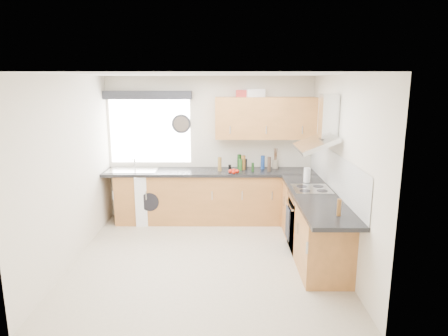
{
  "coord_description": "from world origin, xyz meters",
  "views": [
    {
      "loc": [
        0.27,
        -5.17,
        2.43
      ],
      "look_at": [
        0.25,
        0.85,
        1.1
      ],
      "focal_mm": 32.0,
      "sensor_mm": 36.0,
      "label": 1
    }
  ],
  "objects_px": {
    "upper_cabinets": "(265,118)",
    "washing_machine": "(153,197)",
    "oven": "(310,222)",
    "extractor_hood": "(322,129)"
  },
  "relations": [
    {
      "from": "upper_cabinets",
      "to": "washing_machine",
      "type": "distance_m",
      "value": 2.38
    },
    {
      "from": "oven",
      "to": "extractor_hood",
      "type": "relative_size",
      "value": 1.09
    },
    {
      "from": "oven",
      "to": "extractor_hood",
      "type": "distance_m",
      "value": 1.35
    },
    {
      "from": "extractor_hood",
      "to": "upper_cabinets",
      "type": "xyz_separation_m",
      "value": [
        -0.65,
        1.33,
        0.03
      ]
    },
    {
      "from": "upper_cabinets",
      "to": "washing_machine",
      "type": "relative_size",
      "value": 1.96
    },
    {
      "from": "oven",
      "to": "washing_machine",
      "type": "height_order",
      "value": "washing_machine"
    },
    {
      "from": "washing_machine",
      "to": "upper_cabinets",
      "type": "bearing_deg",
      "value": -8.2
    },
    {
      "from": "oven",
      "to": "extractor_hood",
      "type": "xyz_separation_m",
      "value": [
        0.1,
        -0.0,
        1.34
      ]
    },
    {
      "from": "oven",
      "to": "washing_machine",
      "type": "distance_m",
      "value": 2.78
    },
    {
      "from": "upper_cabinets",
      "to": "washing_machine",
      "type": "bearing_deg",
      "value": -176.92
    }
  ]
}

